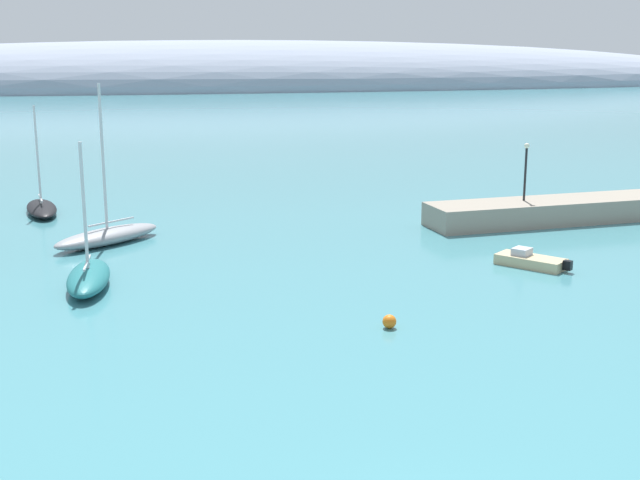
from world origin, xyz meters
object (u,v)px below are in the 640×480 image
Objects in this scene: sailboat_grey_end_of_line at (108,235)px; mooring_buoy_orange at (389,322)px; sailboat_teal_mid_mooring at (89,277)px; sailboat_black_near_shore at (42,208)px; harbor_lamp_post at (526,165)px; motorboat_sand_alongside_breakwater at (531,261)px.

mooring_buoy_orange is (12.01, -18.87, -0.27)m from sailboat_grey_end_of_line.
sailboat_teal_mid_mooring is 9.49m from sailboat_grey_end_of_line.
sailboat_black_near_shore reaches higher than mooring_buoy_orange.
harbor_lamp_post is (27.61, -0.10, 3.44)m from sailboat_grey_end_of_line.
harbor_lamp_post is (4.86, 10.71, 3.68)m from motorboat_sand_alongside_breakwater.
sailboat_grey_end_of_line is 2.49× the size of motorboat_sand_alongside_breakwater.
motorboat_sand_alongside_breakwater is 12.32m from harbor_lamp_post.
sailboat_grey_end_of_line is (0.82, 9.46, 0.02)m from sailboat_teal_mid_mooring.
sailboat_black_near_shore reaches higher than sailboat_teal_mid_mooring.
sailboat_black_near_shore is 1.98× the size of harbor_lamp_post.
harbor_lamp_post is at bearing 140.88° from sailboat_grey_end_of_line.
sailboat_grey_end_of_line is at bearing 122.46° from mooring_buoy_orange.
harbor_lamp_post is at bearing -68.29° from sailboat_teal_mid_mooring.
sailboat_grey_end_of_line is at bearing -1.43° from sailboat_teal_mid_mooring.
harbor_lamp_post reaches higher than motorboat_sand_alongside_breakwater.
mooring_buoy_orange is (12.82, -9.41, -0.25)m from sailboat_teal_mid_mooring.
mooring_buoy_orange is (-10.74, -8.06, -0.03)m from motorboat_sand_alongside_breakwater.
sailboat_grey_end_of_line is 27.82m from harbor_lamp_post.
motorboat_sand_alongside_breakwater is 6.45× the size of mooring_buoy_orange.
motorboat_sand_alongside_breakwater is at bearing 42.97° from sailboat_black_near_shore.
sailboat_teal_mid_mooring reaches higher than mooring_buoy_orange.
sailboat_grey_end_of_line is 22.37m from mooring_buoy_orange.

